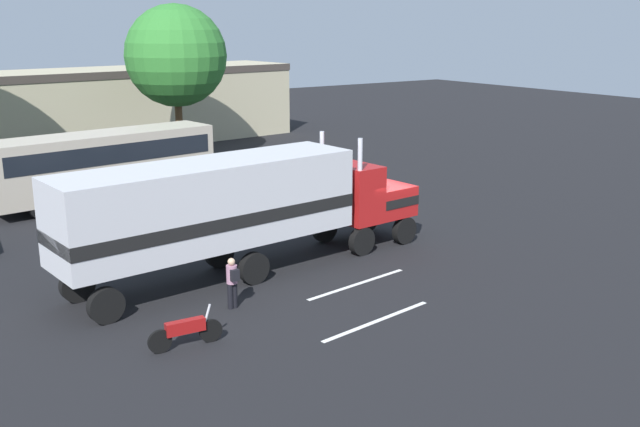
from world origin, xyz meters
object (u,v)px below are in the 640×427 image
object	(u,v)px
motorcycle	(186,331)
tree_center	(176,56)
parked_bus	(104,160)
semi_truck	(237,205)
person_bystander	(232,281)

from	to	relation	value
motorcycle	tree_center	world-z (taller)	tree_center
parked_bus	motorcycle	distance (m)	18.08
motorcycle	tree_center	size ratio (longest dim) A/B	0.22
semi_truck	person_bystander	size ratio (longest dim) A/B	8.79
parked_bus	tree_center	world-z (taller)	tree_center
person_bystander	tree_center	world-z (taller)	tree_center
parked_bus	semi_truck	bearing A→B (deg)	-89.02
semi_truck	tree_center	xyz separation A→B (m)	(6.97, 20.42, 4.04)
semi_truck	parked_bus	xyz separation A→B (m)	(-0.23, 13.20, -0.46)
person_bystander	motorcycle	distance (m)	2.98
motorcycle	tree_center	distance (m)	27.82
semi_truck	motorcycle	world-z (taller)	semi_truck
semi_truck	person_bystander	bearing A→B (deg)	-121.90
semi_truck	parked_bus	bearing A→B (deg)	90.98
parked_bus	motorcycle	xyz separation A→B (m)	(-3.79, -17.61, -1.58)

